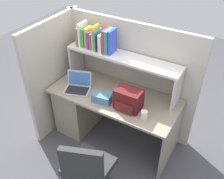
{
  "coord_description": "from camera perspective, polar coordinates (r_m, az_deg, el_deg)",
  "views": [
    {
      "loc": [
        1.24,
        -2.17,
        2.66
      ],
      "look_at": [
        0.0,
        -0.05,
        0.85
      ],
      "focal_mm": 41.41,
      "sensor_mm": 36.0,
      "label": 1
    }
  ],
  "objects": [
    {
      "name": "desk",
      "position": [
        3.53,
        -5.06,
        -3.5
      ],
      "size": [
        1.6,
        0.7,
        0.73
      ],
      "color": "gray",
      "rests_on": "ground_plane"
    },
    {
      "name": "tissue_box",
      "position": [
        3.03,
        -2.27,
        -1.96
      ],
      "size": [
        0.23,
        0.15,
        0.1
      ],
      "primitive_type": "cube",
      "rotation": [
        0.0,
        0.0,
        0.14
      ],
      "color": "teal",
      "rests_on": "desk"
    },
    {
      "name": "backpack",
      "position": [
        2.91,
        3.6,
        -2.19
      ],
      "size": [
        0.3,
        0.23,
        0.25
      ],
      "color": "#591919",
      "rests_on": "desk"
    },
    {
      "name": "cubicle_partition_left",
      "position": [
        3.52,
        -12.04,
        3.18
      ],
      "size": [
        0.05,
        1.06,
        1.55
      ],
      "primitive_type": "cube",
      "color": "#BCB5A8",
      "rests_on": "ground_plane"
    },
    {
      "name": "office_chair",
      "position": [
        2.79,
        -5.38,
        -18.16
      ],
      "size": [
        0.53,
        0.55,
        0.93
      ],
      "rotation": [
        0.0,
        0.0,
        3.51
      ],
      "color": "black",
      "rests_on": "ground_plane"
    },
    {
      "name": "ground_plane",
      "position": [
        3.65,
        0.4,
        -10.38
      ],
      "size": [
        8.0,
        8.0,
        0.0
      ],
      "primitive_type": "plane",
      "color": "#4C4C51"
    },
    {
      "name": "laptop",
      "position": [
        3.25,
        -7.49,
        0.77
      ],
      "size": [
        0.37,
        0.34,
        0.22
      ],
      "color": "#B7BABF",
      "rests_on": "desk"
    },
    {
      "name": "overhead_hutch",
      "position": [
        3.1,
        2.35,
        5.82
      ],
      "size": [
        1.44,
        0.28,
        0.45
      ],
      "color": "beige",
      "rests_on": "desk"
    },
    {
      "name": "paper_cup",
      "position": [
        2.83,
        7.12,
        -5.54
      ],
      "size": [
        0.08,
        0.08,
        0.1
      ],
      "primitive_type": "cylinder",
      "color": "white",
      "rests_on": "desk"
    },
    {
      "name": "cubicle_partition_rear",
      "position": [
        3.4,
        3.67,
        2.7
      ],
      "size": [
        1.84,
        0.05,
        1.55
      ],
      "primitive_type": "cube",
      "color": "#BCB5A8",
      "rests_on": "ground_plane"
    },
    {
      "name": "reference_books_on_shelf",
      "position": [
        3.16,
        -3.41,
        11.04
      ],
      "size": [
        0.49,
        0.18,
        0.3
      ],
      "color": "olive",
      "rests_on": "overhead_hutch"
    },
    {
      "name": "computer_mouse",
      "position": [
        3.16,
        -0.45,
        -0.93
      ],
      "size": [
        0.08,
        0.11,
        0.03
      ],
      "primitive_type": "cube",
      "rotation": [
        0.0,
        0.0,
        -0.17
      ],
      "color": "#7299C6",
      "rests_on": "desk"
    }
  ]
}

